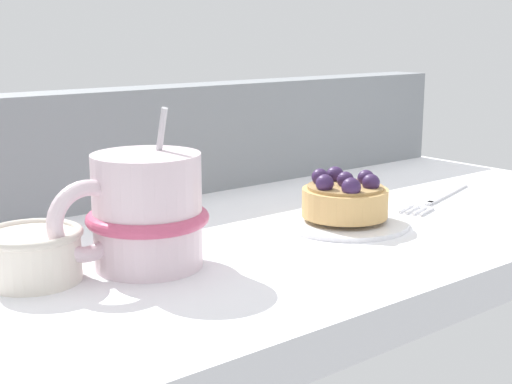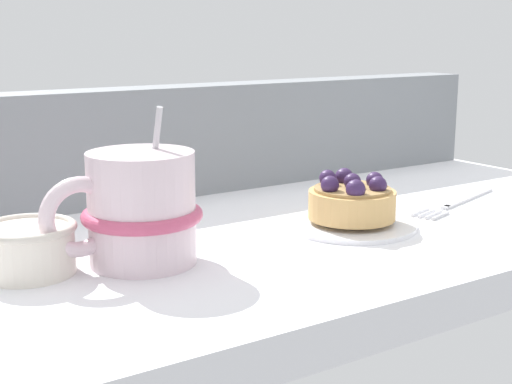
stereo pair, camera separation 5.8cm
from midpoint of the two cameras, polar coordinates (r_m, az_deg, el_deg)
name	(u,v)px [view 1 (the left image)]	position (r cm, az deg, el deg)	size (l,w,h in cm)	color
ground_plane	(255,247)	(67.61, -2.52, -4.32)	(87.40, 40.52, 3.35)	white
window_rail_back	(153,142)	(80.46, -10.10, 3.80)	(85.65, 5.26, 11.91)	gray
dessert_plate	(344,221)	(68.68, 4.52, -2.27)	(12.00, 12.00, 0.87)	white
raspberry_tart	(345,198)	(68.16, 4.54, -0.50)	(8.02, 8.02, 4.29)	tan
coffee_mug	(144,212)	(56.70, -11.61, -1.57)	(12.82, 9.43, 12.23)	silver
dessert_fork	(439,197)	(80.21, 12.07, -0.42)	(16.20, 6.23, 0.60)	silver
sugar_bowl	(33,254)	(56.35, -19.85, -4.58)	(7.38, 7.38, 3.86)	silver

